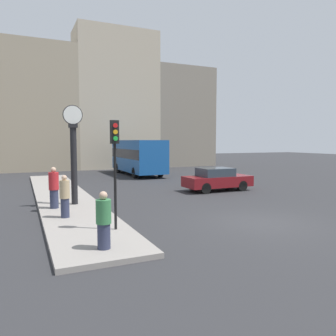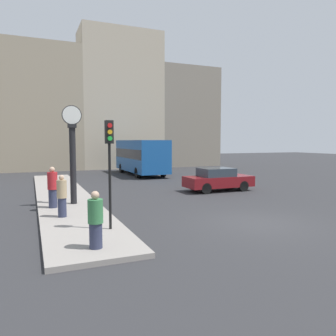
# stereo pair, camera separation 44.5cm
# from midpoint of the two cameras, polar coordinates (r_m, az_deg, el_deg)

# --- Properties ---
(ground_plane) EXTENTS (120.00, 120.00, 0.00)m
(ground_plane) POSITION_cam_midpoint_polar(r_m,az_deg,el_deg) (13.06, 14.94, -9.15)
(ground_plane) COLOR #2D2D30
(sidewalk_corner) EXTENTS (2.74, 21.88, 0.15)m
(sidewalk_corner) POSITION_cam_midpoint_polar(r_m,az_deg,el_deg) (19.07, -18.58, -4.63)
(sidewalk_corner) COLOR gray
(sidewalk_corner) RESTS_ON ground_plane
(building_row) EXTENTS (28.01, 5.00, 15.46)m
(building_row) POSITION_cam_midpoint_polar(r_m,az_deg,el_deg) (38.52, -12.37, 10.23)
(building_row) COLOR gray
(building_row) RESTS_ON ground_plane
(sedan_car) EXTENTS (4.23, 1.75, 1.43)m
(sedan_car) POSITION_cam_midpoint_polar(r_m,az_deg,el_deg) (20.57, 7.91, -1.95)
(sedan_car) COLOR maroon
(sedan_car) RESTS_ON ground_plane
(bus_distant) EXTENTS (2.62, 8.32, 3.17)m
(bus_distant) POSITION_cam_midpoint_polar(r_m,az_deg,el_deg) (30.16, -5.71, 2.22)
(bus_distant) COLOR #195199
(bus_distant) RESTS_ON ground_plane
(traffic_light_near) EXTENTS (0.26, 0.24, 3.61)m
(traffic_light_near) POSITION_cam_midpoint_polar(r_m,az_deg,el_deg) (10.91, -10.41, 2.82)
(traffic_light_near) COLOR black
(traffic_light_near) RESTS_ON sidewalk_corner
(street_clock) EXTENTS (0.89, 0.37, 4.58)m
(street_clock) POSITION_cam_midpoint_polar(r_m,az_deg,el_deg) (15.81, -16.89, 2.26)
(street_clock) COLOR black
(street_clock) RESTS_ON sidewalk_corner
(pedestrian_red_top) EXTENTS (0.43, 0.43, 1.81)m
(pedestrian_red_top) POSITION_cam_midpoint_polar(r_m,az_deg,el_deg) (15.24, -20.05, -3.29)
(pedestrian_red_top) COLOR #2D334C
(pedestrian_red_top) RESTS_ON sidewalk_corner
(pedestrian_tan_coat) EXTENTS (0.38, 0.38, 1.64)m
(pedestrian_tan_coat) POSITION_cam_midpoint_polar(r_m,az_deg,el_deg) (13.28, -18.46, -4.75)
(pedestrian_tan_coat) COLOR #2D334C
(pedestrian_tan_coat) RESTS_ON sidewalk_corner
(pedestrian_green_hoodie) EXTENTS (0.42, 0.42, 1.59)m
(pedestrian_green_hoodie) POSITION_cam_midpoint_polar(r_m,az_deg,el_deg) (9.23, -12.52, -8.96)
(pedestrian_green_hoodie) COLOR #2D334C
(pedestrian_green_hoodie) RESTS_ON sidewalk_corner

